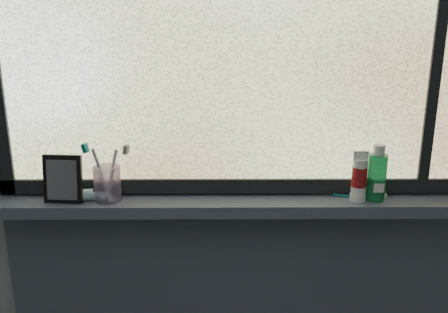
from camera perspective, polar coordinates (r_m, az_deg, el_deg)
wall_back at (r=1.64m, az=2.07°, el=3.59°), size 3.00×0.01×2.50m
windowsill at (r=1.64m, az=2.08°, el=-5.55°), size 1.62×0.14×0.04m
window_pane at (r=1.57m, az=2.21°, el=13.38°), size 1.50×0.01×1.00m
frame_bottom at (r=1.67m, az=2.03°, el=-3.33°), size 1.60×0.03×0.05m
frame_mullion at (r=1.70m, az=23.33°, el=12.33°), size 0.03×0.03×1.00m
vanity_mirror at (r=1.67m, az=-17.94°, el=-2.45°), size 0.13×0.07×0.15m
toothpaste_tube at (r=1.67m, az=-15.11°, el=-4.30°), size 0.22×0.08×0.04m
toothbrush_cup at (r=1.65m, az=-13.19°, el=-3.01°), size 0.11×0.11×0.11m
toothbrush_lying at (r=1.69m, az=15.02°, el=-4.44°), size 0.19×0.07×0.01m
mouthwash_bottle at (r=1.67m, az=17.10°, el=-1.76°), size 0.07×0.07×0.15m
cream_tube at (r=1.65m, az=15.22°, el=-1.98°), size 0.06×0.06×0.12m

